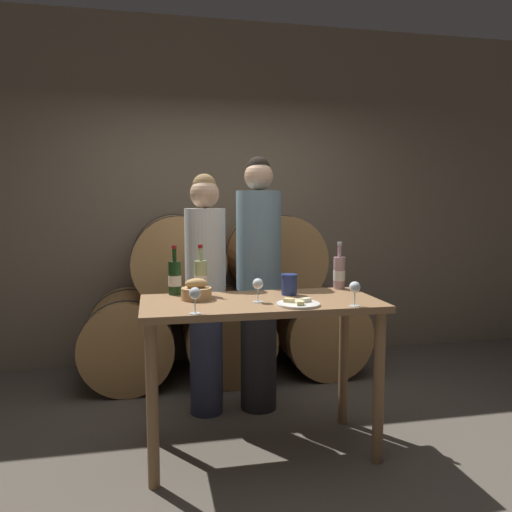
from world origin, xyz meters
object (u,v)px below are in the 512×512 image
wine_glass_far_left (195,295)px  wine_glass_left (258,285)px  tasting_table (261,325)px  bread_basket (196,291)px  wine_glass_center (355,288)px  wine_bottle_red (175,278)px  person_right (259,281)px  wine_bottle_rose (339,273)px  blue_crock (289,284)px  wine_bottle_white (201,278)px  person_left (206,290)px  cheese_plate (298,304)px

wine_glass_far_left → wine_glass_left: same height
tasting_table → bread_basket: bearing=165.8°
wine_glass_left → wine_glass_center: size_ratio=1.00×
wine_bottle_red → tasting_table: bearing=-30.6°
person_right → wine_bottle_rose: person_right is taller
person_right → wine_glass_center: size_ratio=13.10×
wine_bottle_red → wine_glass_far_left: (0.08, -0.58, -0.01)m
person_right → blue_crock: person_right is taller
wine_glass_far_left → wine_glass_left: bearing=31.4°
wine_bottle_white → wine_glass_center: size_ratio=2.26×
wine_bottle_red → person_left: bearing=56.5°
tasting_table → wine_glass_center: bearing=-30.7°
person_right → bread_basket: (-0.50, -0.54, 0.03)m
tasting_table → cheese_plate: bearing=-47.9°
wine_bottle_red → cheese_plate: 0.83m
blue_crock → wine_bottle_rose: bearing=21.2°
bread_basket → cheese_plate: bread_basket is taller
person_right → blue_crock: size_ratio=14.04×
person_right → wine_glass_far_left: (-0.54, -0.93, 0.09)m
tasting_table → person_left: person_left is taller
bread_basket → wine_bottle_rose: bearing=10.9°
blue_crock → person_right: bearing=99.8°
person_left → wine_bottle_white: size_ratio=5.39×
wine_bottle_white → person_right: bearing=41.1°
person_left → person_right: size_ratio=0.93×
bread_basket → cheese_plate: 0.62m
bread_basket → cheese_plate: bearing=-27.7°
person_right → wine_glass_center: 0.99m
tasting_table → wine_bottle_red: 0.63m
person_left → wine_bottle_white: (-0.07, -0.40, 0.15)m
wine_glass_far_left → wine_glass_center: same height
person_right → tasting_table: bearing=-101.1°
tasting_table → wine_bottle_red: size_ratio=4.50×
person_left → bread_basket: 0.56m
cheese_plate → person_right: bearing=93.4°
wine_glass_far_left → wine_glass_center: size_ratio=1.00×
person_left → wine_glass_left: 0.74m
wine_glass_left → wine_bottle_rose: bearing=28.3°
wine_glass_left → wine_glass_center: (0.50, -0.22, 0.00)m
tasting_table → wine_glass_left: size_ratio=9.98×
wine_bottle_rose → bread_basket: size_ratio=1.74×
bread_basket → wine_glass_far_left: size_ratio=1.29×
tasting_table → wine_glass_center: wine_glass_center is taller
wine_bottle_red → blue_crock: wine_bottle_red is taller
bread_basket → wine_glass_left: (0.34, -0.15, 0.05)m
blue_crock → cheese_plate: bearing=-96.6°
wine_bottle_rose → wine_glass_far_left: (-1.02, -0.57, -0.01)m
tasting_table → cheese_plate: cheese_plate is taller
blue_crock → bread_basket: 0.59m
person_left → wine_bottle_white: person_left is taller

